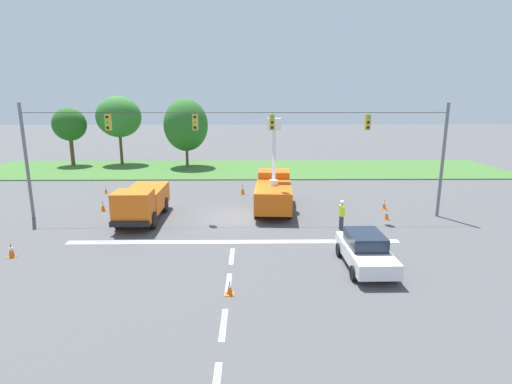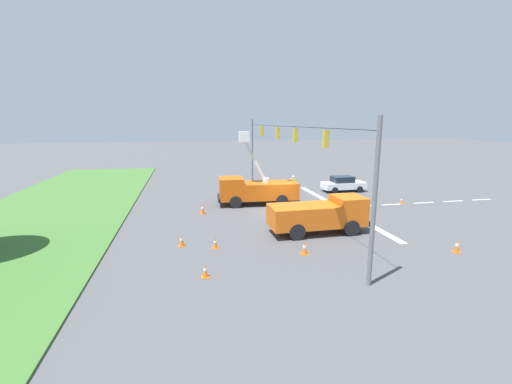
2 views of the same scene
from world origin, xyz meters
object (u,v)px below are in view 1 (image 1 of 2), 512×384
traffic_cone_far_left (106,189)px  traffic_cone_far_right (148,191)px  utility_truck_support_near (142,201)px  traffic_cone_mid_left (243,189)px  tree_centre (186,125)px  sedan_white (365,250)px  traffic_cone_near_bucket (384,204)px  tree_far_west (69,125)px  traffic_cone_lane_edge_b (387,214)px  utility_truck_bucket_lift (274,190)px  traffic_cone_mid_right (229,287)px  road_worker (342,213)px  tree_west (119,117)px  traffic_cone_foreground_right (11,250)px  traffic_cone_foreground_left (103,206)px  traffic_cone_lane_edge_a (161,186)px

traffic_cone_far_left → traffic_cone_far_right: bearing=-12.3°
utility_truck_support_near → traffic_cone_mid_left: size_ratio=7.76×
tree_centre → sedan_white: (12.23, -27.62, -3.88)m
traffic_cone_near_bucket → tree_far_west: bearing=147.3°
traffic_cone_lane_edge_b → traffic_cone_far_left: traffic_cone_lane_edge_b is taller
tree_far_west → utility_truck_bucket_lift: 29.25m
utility_truck_bucket_lift → traffic_cone_mid_right: bearing=-100.9°
road_worker → utility_truck_support_near: bearing=170.0°
road_worker → traffic_cone_mid_right: size_ratio=2.88×
tree_west → traffic_cone_foreground_right: tree_west is taller
sedan_white → traffic_cone_foreground_right: size_ratio=5.91×
tree_west → traffic_cone_mid_left: 21.51m
tree_far_west → traffic_cone_near_bucket: 35.45m
traffic_cone_foreground_left → traffic_cone_near_bucket: bearing=1.0°
traffic_cone_foreground_right → traffic_cone_mid_left: traffic_cone_mid_left is taller
traffic_cone_near_bucket → traffic_cone_lane_edge_a: size_ratio=0.96×
traffic_cone_foreground_right → traffic_cone_mid_right: 11.33m
sedan_white → traffic_cone_far_right: sedan_white is taller
traffic_cone_near_bucket → tree_centre: bearing=132.6°
road_worker → traffic_cone_far_right: bearing=146.5°
tree_centre → utility_truck_support_near: size_ratio=1.20×
traffic_cone_foreground_left → traffic_cone_far_left: traffic_cone_foreground_left is taller
tree_west → traffic_cone_near_bucket: 31.69m
tree_centre → traffic_cone_mid_right: size_ratio=12.21×
road_worker → tree_centre: bearing=118.9°
utility_truck_bucket_lift → sedan_white: bearing=-70.0°
tree_west → utility_truck_support_near: tree_west is taller
traffic_cone_far_right → traffic_cone_lane_edge_a: bearing=69.9°
tree_centre → traffic_cone_far_left: size_ratio=11.98×
utility_truck_support_near → sedan_white: bearing=-31.8°
utility_truck_bucket_lift → traffic_cone_mid_left: size_ratio=8.55×
tree_centre → road_worker: bearing=-61.1°
utility_truck_bucket_lift → utility_truck_support_near: 8.65m
utility_truck_support_near → tree_far_west: bearing=122.4°
traffic_cone_mid_left → traffic_cone_mid_right: size_ratio=1.31×
utility_truck_support_near → traffic_cone_lane_edge_a: size_ratio=8.92×
utility_truck_support_near → traffic_cone_far_left: size_ratio=9.98×
tree_west → traffic_cone_near_bucket: size_ratio=11.61×
traffic_cone_foreground_left → tree_far_west: bearing=118.1°
traffic_cone_mid_right → traffic_cone_far_left: size_ratio=0.98×
traffic_cone_mid_left → traffic_cone_foreground_right: bearing=-129.6°
traffic_cone_foreground_right → traffic_cone_far_left: size_ratio=1.17×
sedan_white → traffic_cone_mid_right: bearing=-156.7°
traffic_cone_mid_right → road_worker: bearing=52.3°
traffic_cone_lane_edge_a → traffic_cone_lane_edge_b: 18.22m
tree_centre → traffic_cone_near_bucket: (16.35, -17.75, -4.34)m
traffic_cone_mid_left → traffic_cone_near_bucket: bearing=-24.6°
traffic_cone_foreground_right → utility_truck_support_near: bearing=51.9°
traffic_cone_mid_left → traffic_cone_far_left: bearing=177.5°
tree_west → traffic_cone_mid_right: bearing=-66.2°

